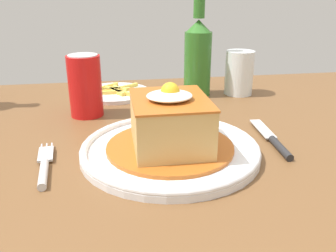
# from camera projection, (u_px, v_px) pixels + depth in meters

# --- Properties ---
(dining_table) EXTENTS (1.30, 0.88, 0.76)m
(dining_table) POSITION_uv_depth(u_px,v_px,m) (174.00, 196.00, 0.65)
(dining_table) COLOR brown
(dining_table) RESTS_ON ground_plane
(main_plate) EXTENTS (0.28, 0.28, 0.02)m
(main_plate) POSITION_uv_depth(u_px,v_px,m) (170.00, 149.00, 0.56)
(main_plate) COLOR white
(main_plate) RESTS_ON dining_table
(sandwich_meal) EXTENTS (0.20, 0.20, 0.11)m
(sandwich_meal) POSITION_uv_depth(u_px,v_px,m) (170.00, 125.00, 0.54)
(sandwich_meal) COLOR #B75B1E
(sandwich_meal) RESTS_ON main_plate
(fork) EXTENTS (0.03, 0.14, 0.01)m
(fork) POSITION_uv_depth(u_px,v_px,m) (44.00, 167.00, 0.51)
(fork) COLOR silver
(fork) RESTS_ON dining_table
(knife) EXTENTS (0.03, 0.17, 0.01)m
(knife) POSITION_uv_depth(u_px,v_px,m) (275.00, 142.00, 0.59)
(knife) COLOR #262628
(knife) RESTS_ON dining_table
(soda_can) EXTENTS (0.07, 0.07, 0.12)m
(soda_can) POSITION_uv_depth(u_px,v_px,m) (85.00, 86.00, 0.71)
(soda_can) COLOR red
(soda_can) RESTS_ON dining_table
(beer_bottle_green) EXTENTS (0.06, 0.06, 0.27)m
(beer_bottle_green) POSITION_uv_depth(u_px,v_px,m) (198.00, 54.00, 0.83)
(beer_bottle_green) COLOR #2D6B23
(beer_bottle_green) RESTS_ON dining_table
(drinking_glass) EXTENTS (0.07, 0.07, 0.10)m
(drinking_glass) POSITION_uv_depth(u_px,v_px,m) (239.00, 76.00, 0.86)
(drinking_glass) COLOR gold
(drinking_glass) RESTS_ON dining_table
(side_plate_fries) EXTENTS (0.17, 0.17, 0.02)m
(side_plate_fries) POSITION_uv_depth(u_px,v_px,m) (115.00, 93.00, 0.87)
(side_plate_fries) COLOR white
(side_plate_fries) RESTS_ON dining_table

